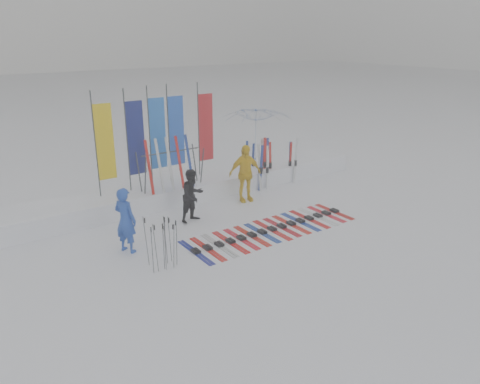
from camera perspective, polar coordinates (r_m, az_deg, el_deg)
ground at (r=12.57m, az=3.44°, el=-6.45°), size 120.00×120.00×0.00m
snow_bank at (r=16.05m, az=-6.71°, el=0.38°), size 14.00×1.60×0.60m
person_blue at (r=12.21m, az=-13.79°, el=-3.37°), size 0.66×0.75×1.72m
person_black at (r=13.87m, az=-5.79°, el=-0.43°), size 0.89×0.76×1.60m
person_yellow at (r=15.42m, az=0.60°, el=2.29°), size 1.19×0.66×1.91m
tent_canopy at (r=19.17m, az=2.11°, el=6.63°), size 3.43×3.46×2.57m
ski_row at (r=13.43m, az=3.89°, el=-4.55°), size 5.19×1.69×0.07m
pole_cluster at (r=11.34m, az=-9.33°, el=-6.28°), size 0.71×0.75×1.25m
feather_flags at (r=15.38m, az=-10.09°, el=6.91°), size 4.21×0.32×3.20m
ski_rack at (r=15.10m, az=-8.41°, el=3.40°), size 2.04×0.80×1.23m
upright_skis at (r=17.32m, az=3.37°, el=3.61°), size 1.75×1.16×1.69m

